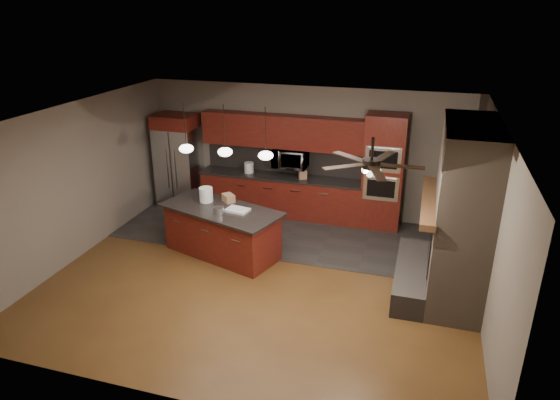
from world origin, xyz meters
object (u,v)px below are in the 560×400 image
(paint_tray, at_px, (238,210))
(cardboard_box, at_px, (228,198))
(counter_bucket, at_px, (249,168))
(counter_box, at_px, (303,175))
(oven_tower, at_px, (383,172))
(microwave, at_px, (290,158))
(white_bucket, at_px, (206,195))
(kitchen_island, at_px, (222,231))
(refrigerator, at_px, (178,160))
(paint_can, at_px, (219,210))

(paint_tray, relative_size, cardboard_box, 1.71)
(counter_bucket, distance_m, counter_box, 1.24)
(oven_tower, distance_m, microwave, 1.98)
(white_bucket, height_order, counter_bucket, white_bucket)
(kitchen_island, height_order, counter_bucket, counter_bucket)
(counter_box, bearing_deg, oven_tower, -22.41)
(microwave, relative_size, counter_bucket, 3.16)
(counter_box, bearing_deg, cardboard_box, -144.07)
(microwave, height_order, paint_tray, microwave)
(refrigerator, relative_size, counter_bucket, 9.10)
(microwave, distance_m, white_bucket, 2.23)
(counter_bucket, bearing_deg, refrigerator, -177.22)
(kitchen_island, relative_size, counter_bucket, 10.54)
(counter_box, bearing_deg, paint_can, -136.61)
(kitchen_island, distance_m, white_bucket, 0.75)
(paint_tray, bearing_deg, white_bucket, 169.64)
(refrigerator, height_order, white_bucket, refrigerator)
(white_bucket, bearing_deg, counter_bucket, 84.70)
(oven_tower, height_order, counter_bucket, oven_tower)
(kitchen_island, relative_size, white_bucket, 8.96)
(white_bucket, relative_size, counter_box, 1.49)
(kitchen_island, bearing_deg, refrigerator, 150.83)
(refrigerator, xyz_separation_m, kitchen_island, (1.89, -2.03, -0.59))
(microwave, height_order, white_bucket, microwave)
(kitchen_island, bearing_deg, cardboard_box, 105.61)
(cardboard_box, bearing_deg, kitchen_island, -50.19)
(oven_tower, distance_m, cardboard_box, 3.21)
(microwave, distance_m, cardboard_box, 1.97)
(refrigerator, distance_m, white_bucket, 2.33)
(refrigerator, xyz_separation_m, paint_tray, (2.23, -2.06, -0.11))
(cardboard_box, distance_m, counter_box, 1.99)
(kitchen_island, bearing_deg, paint_tray, 12.73)
(kitchen_island, height_order, paint_can, paint_can)
(kitchen_island, distance_m, paint_can, 0.57)
(microwave, distance_m, counter_bucket, 0.97)
(microwave, height_order, refrigerator, refrigerator)
(white_bucket, distance_m, counter_bucket, 1.88)
(oven_tower, distance_m, paint_can, 3.51)
(refrigerator, bearing_deg, microwave, 2.89)
(refrigerator, distance_m, paint_tray, 3.03)
(cardboard_box, distance_m, counter_bucket, 1.79)
(counter_bucket, relative_size, counter_box, 1.27)
(oven_tower, distance_m, paint_tray, 3.18)
(paint_can, bearing_deg, refrigerator, 130.86)
(microwave, relative_size, white_bucket, 2.69)
(paint_can, bearing_deg, microwave, 74.72)
(cardboard_box, bearing_deg, paint_tray, -6.63)
(oven_tower, bearing_deg, paint_tray, -137.77)
(microwave, xyz_separation_m, white_bucket, (-1.10, -1.92, -0.24))
(counter_box, bearing_deg, microwave, 138.00)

